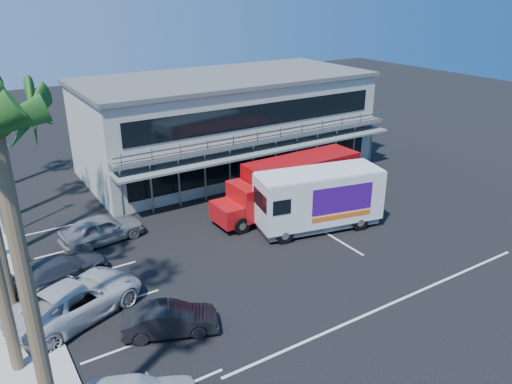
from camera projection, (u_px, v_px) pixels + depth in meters
ground at (312, 250)px, 27.72m from camera, size 120.00×120.00×0.00m
building at (226, 122)px, 39.50m from camera, size 22.40×12.00×7.30m
curb_strip at (1, 277)px, 24.97m from camera, size 3.00×32.00×0.16m
light_pole_near at (19, 233)px, 19.77m from camera, size 0.50×0.25×8.09m
red_truck at (293, 183)px, 32.04m from camera, size 10.27×2.69×3.44m
white_van at (319, 198)px, 29.54m from camera, size 7.83×4.05×3.65m
parked_car_b at (170, 320)px, 20.82m from camera, size 4.20×2.77×1.31m
parked_car_c at (76, 299)px, 21.84m from camera, size 6.71×4.85×1.70m
parked_car_d at (60, 270)px, 24.40m from camera, size 5.18×3.25×1.40m
parked_car_e at (102, 229)px, 28.35m from camera, size 4.92×2.48×1.61m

